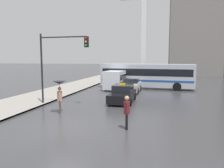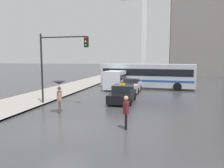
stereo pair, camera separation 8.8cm
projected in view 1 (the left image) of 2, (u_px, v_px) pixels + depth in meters
ground_plane at (65, 128)px, 11.49m from camera, size 300.00×300.00×0.00m
taxi at (123, 94)px, 18.55m from camera, size 1.91×4.36×1.61m
sedan_red at (131, 86)px, 24.39m from camera, size 1.91×4.47×1.41m
ambulance_van at (117, 79)px, 26.62m from camera, size 2.33×5.29×2.25m
city_bus at (147, 75)px, 27.17m from camera, size 11.57×3.50×3.02m
pedestrian_with_umbrella at (59, 89)px, 14.52m from camera, size 0.90×0.90×2.18m
pedestrian_man at (127, 109)px, 11.25m from camera, size 0.39×0.48×1.76m
traffic_light at (60, 55)px, 16.90m from camera, size 4.00×0.38×5.61m
building_tower_near at (195, 23)px, 49.85m from camera, size 11.00×9.75×23.51m
monument_cross at (144, 14)px, 39.13m from camera, size 9.06×0.90×20.58m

